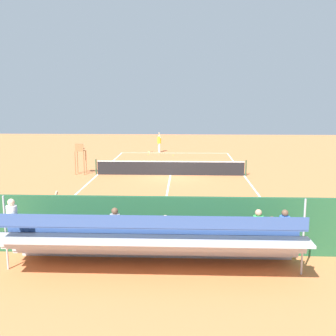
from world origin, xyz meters
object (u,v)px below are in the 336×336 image
(tennis_ball_far, at_px, (173,155))
(tennis_player, at_px, (159,142))
(tennis_racket, at_px, (149,152))
(tennis_ball_near, at_px, (148,155))
(courtside_bench, at_px, (205,231))
(bleacher_stand, at_px, (156,241))
(tennis_net, at_px, (170,168))
(line_judge, at_px, (54,217))
(equipment_bag, at_px, (149,242))
(umpire_chair, at_px, (80,155))

(tennis_ball_far, bearing_deg, tennis_player, -58.15)
(tennis_player, xyz_separation_m, tennis_ball_far, (-1.41, 2.28, -0.98))
(tennis_racket, height_order, tennis_ball_near, tennis_ball_near)
(courtside_bench, bearing_deg, bleacher_stand, 52.25)
(tennis_net, xyz_separation_m, tennis_ball_far, (0.07, -9.22, -0.47))
(tennis_net, xyz_separation_m, line_judge, (3.73, 13.22, 0.51))
(tennis_net, relative_size, equipment_bag, 11.44)
(tennis_player, bearing_deg, tennis_ball_far, 121.85)
(courtside_bench, bearing_deg, tennis_player, -82.65)
(tennis_ball_near, bearing_deg, tennis_player, -114.08)
(courtside_bench, relative_size, tennis_ball_near, 27.27)
(equipment_bag, bearing_deg, umpire_chair, -66.42)
(bleacher_stand, distance_m, tennis_ball_near, 24.97)
(bleacher_stand, relative_size, equipment_bag, 10.07)
(tennis_ball_near, bearing_deg, line_judge, 86.61)
(tennis_net, xyz_separation_m, bleacher_stand, (-0.11, 15.34, 0.42))
(equipment_bag, relative_size, line_judge, 0.47)
(tennis_ball_near, bearing_deg, tennis_net, 104.10)
(tennis_player, relative_size, tennis_ball_far, 29.18)
(tennis_player, relative_size, tennis_racket, 3.31)
(tennis_net, height_order, tennis_racket, tennis_net)
(umpire_chair, relative_size, tennis_ball_far, 32.42)
(courtside_bench, height_order, tennis_ball_near, courtside_bench)
(bleacher_stand, distance_m, line_judge, 4.38)
(line_judge, bearing_deg, tennis_net, -105.75)
(bleacher_stand, bearing_deg, tennis_ball_near, -84.27)
(tennis_ball_near, distance_m, tennis_ball_far, 2.33)
(umpire_chair, xyz_separation_m, courtside_bench, (-7.91, 13.39, -0.76))
(tennis_net, distance_m, bleacher_stand, 15.35)
(umpire_chair, relative_size, tennis_ball_near, 32.42)
(umpire_chair, distance_m, tennis_ball_near, 10.20)
(tennis_racket, bearing_deg, tennis_net, 102.04)
(bleacher_stand, xyz_separation_m, tennis_ball_far, (0.18, -24.56, -0.89))
(bleacher_stand, height_order, courtside_bench, bleacher_stand)
(umpire_chair, distance_m, courtside_bench, 15.57)
(tennis_net, distance_m, tennis_racket, 11.91)
(courtside_bench, bearing_deg, tennis_net, -82.66)
(courtside_bench, bearing_deg, tennis_ball_near, -79.80)
(tennis_net, bearing_deg, equipment_bag, 88.72)
(equipment_bag, distance_m, tennis_racket, 25.13)
(line_judge, bearing_deg, courtside_bench, 179.49)
(tennis_net, bearing_deg, tennis_racket, -77.96)
(bleacher_stand, relative_size, line_judge, 4.70)
(tennis_net, bearing_deg, tennis_player, -82.63)
(bleacher_stand, relative_size, courtside_bench, 5.03)
(tennis_net, xyz_separation_m, tennis_ball_near, (2.38, -9.49, -0.47))
(equipment_bag, relative_size, tennis_player, 0.47)
(bleacher_stand, bearing_deg, equipment_bag, -78.16)
(tennis_ball_near, height_order, line_judge, line_judge)
(tennis_ball_far, bearing_deg, equipment_bag, 89.42)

